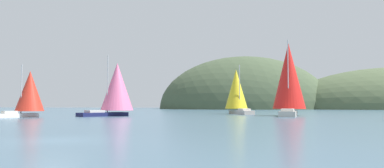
{
  "coord_description": "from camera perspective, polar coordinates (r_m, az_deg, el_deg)",
  "views": [
    {
      "loc": [
        10.14,
        -18.91,
        1.86
      ],
      "look_at": [
        0.0,
        42.7,
        5.02
      ],
      "focal_mm": 37.05,
      "sensor_mm": 36.0,
      "label": 1
    }
  ],
  "objects": [
    {
      "name": "sailboat_yellow_sail",
      "position": [
        74.24,
        6.44,
        -0.97
      ],
      "size": [
        6.29,
        8.42,
        9.06
      ],
      "color": "#B7B2A8",
      "rests_on": "ground_plane"
    },
    {
      "name": "sailboat_scarlet_sail",
      "position": [
        60.75,
        -22.4,
        -1.11
      ],
      "size": [
        5.56,
        7.26,
        7.41
      ],
      "color": "white",
      "rests_on": "ground_plane"
    },
    {
      "name": "headland_center",
      "position": [
        154.01,
        7.45,
        -3.56
      ],
      "size": [
        65.67,
        44.0,
        40.41
      ],
      "primitive_type": "ellipsoid",
      "color": "#425138",
      "rests_on": "ground_plane"
    },
    {
      "name": "ground_plane",
      "position": [
        21.54,
        -18.96,
        -7.7
      ],
      "size": [
        360.0,
        360.0,
        0.0
      ],
      "primitive_type": "plane",
      "color": "#426075"
    },
    {
      "name": "sailboat_pink_spinnaker",
      "position": [
        63.15,
        -10.85,
        -0.58
      ],
      "size": [
        8.38,
        9.34,
        9.38
      ],
      "color": "#191E4C",
      "rests_on": "ground_plane"
    },
    {
      "name": "sailboat_red_spinnaker",
      "position": [
        64.27,
        13.75,
        0.86
      ],
      "size": [
        5.78,
        9.44,
        11.82
      ],
      "color": "#B7B2A8",
      "rests_on": "ground_plane"
    }
  ]
}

